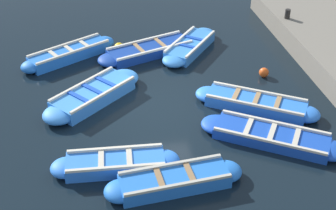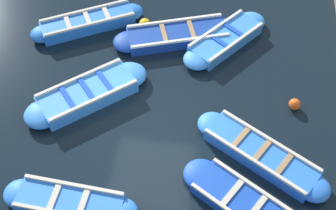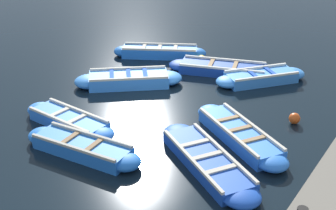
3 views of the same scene
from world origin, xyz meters
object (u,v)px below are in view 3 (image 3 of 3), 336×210
object	(u,v)px
boat_drifting	(160,52)
boat_outer_right	(69,121)
boat_far_corner	(223,69)
boat_outer_left	(239,135)
boat_broadside	(261,77)
boat_end_of_row	(207,161)
buoy_orange_near	(294,118)
buoy_yellow_far	(202,60)
boat_mid_row	(129,80)
boat_centre	(82,148)

from	to	relation	value
boat_drifting	boat_outer_right	bearing A→B (deg)	-80.00
boat_outer_right	boat_drifting	bearing A→B (deg)	100.00
boat_outer_right	boat_drifting	xyz separation A→B (m)	(-1.07, 6.09, 0.03)
boat_far_corner	boat_outer_left	size ratio (longest dim) A/B	1.13
boat_drifting	boat_broadside	bearing A→B (deg)	-2.26
boat_outer_left	boat_end_of_row	size ratio (longest dim) A/B	0.94
boat_end_of_row	buoy_orange_near	xyz separation A→B (m)	(1.00, 3.30, 0.01)
boat_drifting	buoy_yellow_far	world-z (taller)	boat_drifting
boat_broadside	boat_end_of_row	size ratio (longest dim) A/B	0.81
boat_mid_row	buoy_yellow_far	world-z (taller)	boat_mid_row
boat_far_corner	boat_broadside	bearing A→B (deg)	-0.50
boat_far_corner	boat_drifting	world-z (taller)	boat_drifting
boat_outer_left	boat_end_of_row	bearing A→B (deg)	-93.99
boat_mid_row	boat_end_of_row	size ratio (longest dim) A/B	0.89
boat_far_corner	boat_mid_row	bearing A→B (deg)	-128.57
buoy_yellow_far	boat_mid_row	bearing A→B (deg)	-109.47
boat_mid_row	boat_far_corner	bearing A→B (deg)	51.43
boat_drifting	buoy_yellow_far	bearing A→B (deg)	6.41
buoy_yellow_far	boat_end_of_row	bearing A→B (deg)	-59.19
boat_mid_row	buoy_orange_near	bearing A→B (deg)	4.36
boat_end_of_row	buoy_yellow_far	distance (m)	6.91
boat_outer_right	buoy_yellow_far	bearing A→B (deg)	83.72
boat_end_of_row	boat_centre	world-z (taller)	boat_centre
buoy_orange_near	boat_broadside	bearing A→B (deg)	131.48
boat_outer_right	buoy_yellow_far	world-z (taller)	boat_outer_right
boat_outer_right	boat_mid_row	bearing A→B (deg)	96.82
boat_end_of_row	buoy_orange_near	bearing A→B (deg)	73.19
boat_outer_right	buoy_yellow_far	xyz separation A→B (m)	(0.69, 6.29, 0.01)
boat_outer_right	boat_drifting	size ratio (longest dim) A/B	0.93
boat_outer_left	boat_centre	size ratio (longest dim) A/B	1.04
boat_broadside	boat_outer_right	distance (m)	6.75
boat_broadside	boat_centre	bearing A→B (deg)	-105.64
boat_far_corner	boat_outer_left	xyz separation A→B (m)	(2.57, -4.02, 0.01)
boat_centre	boat_broadside	bearing A→B (deg)	74.36
boat_end_of_row	buoy_orange_near	size ratio (longest dim) A/B	11.90
boat_broadside	boat_outer_right	world-z (taller)	boat_broadside
boat_centre	boat_outer_left	bearing A→B (deg)	42.92
boat_outer_left	buoy_orange_near	xyz separation A→B (m)	(0.89, 1.74, -0.02)
boat_outer_right	buoy_orange_near	world-z (taller)	boat_outer_right
boat_mid_row	boat_outer_left	bearing A→B (deg)	-15.56
boat_end_of_row	boat_outer_right	bearing A→B (deg)	-175.13
boat_outer_right	boat_end_of_row	size ratio (longest dim) A/B	0.86
boat_outer_right	boat_centre	distance (m)	1.59
boat_outer_left	boat_end_of_row	xyz separation A→B (m)	(-0.11, -1.56, -0.03)
boat_drifting	buoy_yellow_far	distance (m)	1.78
boat_broadside	buoy_orange_near	distance (m)	3.02
boat_far_corner	boat_outer_right	xyz separation A→B (m)	(-1.77, -5.94, 0.00)
boat_mid_row	boat_centre	distance (m)	4.46
boat_broadside	boat_mid_row	distance (m)	4.51
boat_outer_left	boat_mid_row	world-z (taller)	boat_mid_row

